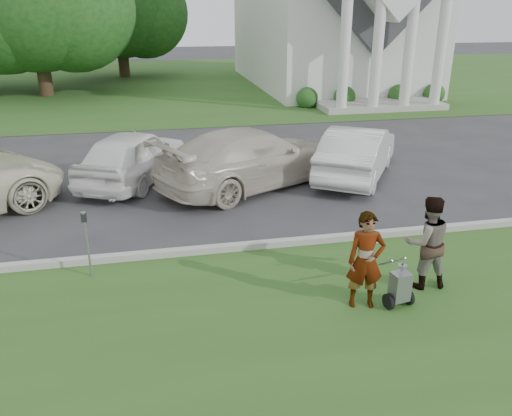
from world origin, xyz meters
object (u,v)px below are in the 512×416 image
object	(u,v)px
tree_back	(118,7)
car_b	(133,155)
parking_meter_near	(86,237)
person_left	(366,261)
striping_cart	(399,287)
car_c	(252,158)
person_right	(426,243)
car_d	(357,152)

from	to	relation	value
tree_back	car_b	size ratio (longest dim) A/B	2.16
parking_meter_near	person_left	bearing A→B (deg)	-22.84
striping_cart	car_c	world-z (taller)	car_c
person_right	car_d	size ratio (longest dim) A/B	0.37
person_left	car_d	distance (m)	7.05
tree_back	striping_cart	xyz separation A→B (m)	(5.71, -32.02, -4.36)
car_c	tree_back	bearing A→B (deg)	-18.19
parking_meter_near	car_c	xyz separation A→B (m)	(3.92, 4.47, -0.01)
car_b	car_d	bearing A→B (deg)	-162.83
car_c	striping_cart	bearing A→B (deg)	162.34
car_d	car_b	bearing A→B (deg)	25.27
striping_cart	car_d	distance (m)	7.01
tree_back	person_left	xyz separation A→B (m)	(5.13, -31.88, -3.89)
striping_cart	tree_back	bearing A→B (deg)	90.65
car_d	car_c	bearing A→B (deg)	36.58
striping_cart	car_b	distance (m)	8.82
tree_back	car_c	world-z (taller)	tree_back
striping_cart	person_left	world-z (taller)	person_left
person_left	parking_meter_near	size ratio (longest dim) A/B	1.28
tree_back	car_b	bearing A→B (deg)	-87.04
tree_back	parking_meter_near	distance (m)	30.22
car_b	car_c	size ratio (longest dim) A/B	0.80
person_left	parking_meter_near	xyz separation A→B (m)	(-4.56, 1.92, -0.02)
tree_back	person_right	xyz separation A→B (m)	(6.43, -31.48, -3.88)
person_right	car_d	bearing A→B (deg)	-97.55
person_right	tree_back	bearing A→B (deg)	-74.62
car_c	person_left	bearing A→B (deg)	157.49
car_b	car_c	xyz separation A→B (m)	(3.23, -1.08, 0.05)
tree_back	person_right	bearing A→B (deg)	-78.45
tree_back	person_left	world-z (taller)	tree_back
parking_meter_near	car_b	xyz separation A→B (m)	(0.69, 5.55, -0.06)
striping_cart	car_d	world-z (taller)	car_d
parking_meter_near	car_d	bearing A→B (deg)	33.26
tree_back	person_left	size ratio (longest dim) A/B	5.77
person_left	car_b	xyz separation A→B (m)	(-3.87, 7.47, -0.08)
striping_cart	person_right	size ratio (longest dim) A/B	0.56
striping_cart	car_c	distance (m)	6.65
person_left	striping_cart	bearing A→B (deg)	-2.99
person_right	car_c	xyz separation A→B (m)	(-1.94, 5.99, -0.04)
striping_cart	person_right	xyz separation A→B (m)	(0.72, 0.54, 0.49)
striping_cart	car_c	xyz separation A→B (m)	(-1.21, 6.53, 0.44)
person_right	car_d	world-z (taller)	person_right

